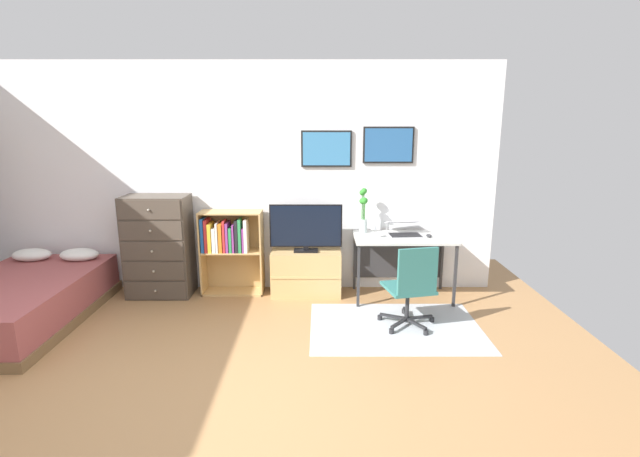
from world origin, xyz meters
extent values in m
plane|color=#A87A4C|center=(0.00, 0.00, 0.00)|extent=(7.20, 7.20, 0.00)
cube|color=white|center=(0.00, 2.43, 1.35)|extent=(6.12, 0.06, 2.70)
cube|color=black|center=(1.04, 2.38, 1.71)|extent=(0.59, 0.02, 0.42)
cube|color=teal|center=(1.04, 2.37, 1.71)|extent=(0.55, 0.01, 0.38)
cube|color=black|center=(1.76, 2.38, 1.75)|extent=(0.59, 0.02, 0.42)
cube|color=#285B93|center=(1.76, 2.37, 1.75)|extent=(0.55, 0.01, 0.38)
cube|color=#B2B7BC|center=(1.72, 1.24, 0.00)|extent=(1.70, 1.20, 0.01)
cube|color=brown|center=(-2.11, 1.34, 0.05)|extent=(1.28, 2.04, 0.10)
cube|color=#9E4C4C|center=(-2.11, 1.34, 0.27)|extent=(1.24, 2.00, 0.35)
ellipsoid|color=white|center=(-2.40, 2.10, 0.51)|extent=(0.44, 0.29, 0.14)
ellipsoid|color=white|center=(-1.85, 2.10, 0.51)|extent=(0.44, 0.29, 0.14)
cube|color=#4C4238|center=(-0.93, 2.16, 0.60)|extent=(0.74, 0.42, 1.19)
cube|color=#493F35|center=(-0.93, 1.94, 0.12)|extent=(0.70, 0.01, 0.22)
sphere|color=#A59E8C|center=(-0.93, 1.93, 0.12)|extent=(0.03, 0.03, 0.03)
cube|color=#493F35|center=(-0.93, 1.94, 0.36)|extent=(0.70, 0.01, 0.22)
sphere|color=#A59E8C|center=(-0.93, 1.93, 0.36)|extent=(0.03, 0.03, 0.03)
cube|color=#493F35|center=(-0.93, 1.94, 0.60)|extent=(0.70, 0.01, 0.22)
sphere|color=#A59E8C|center=(-0.93, 1.93, 0.60)|extent=(0.03, 0.03, 0.03)
cube|color=#493F35|center=(-0.93, 1.94, 0.83)|extent=(0.70, 0.01, 0.22)
sphere|color=#A59E8C|center=(-0.93, 1.93, 0.83)|extent=(0.03, 0.03, 0.03)
cube|color=#493F35|center=(-0.93, 1.94, 1.07)|extent=(0.70, 0.01, 0.22)
sphere|color=#A59E8C|center=(-0.93, 1.93, 1.07)|extent=(0.03, 0.03, 0.03)
cube|color=tan|center=(-0.44, 2.22, 0.50)|extent=(0.02, 0.30, 1.00)
cube|color=tan|center=(0.27, 2.22, 0.50)|extent=(0.02, 0.30, 1.00)
cube|color=tan|center=(-0.09, 2.22, 0.01)|extent=(0.73, 0.30, 0.02)
cube|color=tan|center=(-0.09, 2.22, 0.52)|extent=(0.69, 0.30, 0.02)
cube|color=tan|center=(-0.09, 2.22, 0.99)|extent=(0.69, 0.30, 0.02)
cube|color=tan|center=(-0.09, 2.37, 0.50)|extent=(0.73, 0.01, 1.00)
cube|color=#1E519E|center=(-0.40, 2.17, 0.73)|extent=(0.03, 0.18, 0.40)
cube|color=red|center=(-0.36, 2.20, 0.72)|extent=(0.03, 0.24, 0.38)
cube|color=gold|center=(-0.32, 2.19, 0.70)|extent=(0.04, 0.22, 0.34)
cube|color=white|center=(-0.27, 2.17, 0.67)|extent=(0.04, 0.19, 0.29)
cube|color=white|center=(-0.24, 2.19, 0.70)|extent=(0.02, 0.22, 0.35)
cube|color=orange|center=(-0.20, 2.16, 0.70)|extent=(0.04, 0.17, 0.34)
cube|color=red|center=(-0.15, 2.17, 0.72)|extent=(0.03, 0.18, 0.38)
cube|color=#8C388C|center=(-0.12, 2.20, 0.70)|extent=(0.03, 0.24, 0.35)
cube|color=#2D8C4C|center=(-0.08, 2.18, 0.68)|extent=(0.03, 0.20, 0.29)
cube|color=#8C388C|center=(-0.05, 2.19, 0.69)|extent=(0.02, 0.23, 0.33)
cube|color=black|center=(-0.01, 2.17, 0.72)|extent=(0.03, 0.18, 0.38)
cube|color=#2D8C4C|center=(0.03, 2.16, 0.73)|extent=(0.03, 0.17, 0.39)
cube|color=#8C388C|center=(0.07, 2.16, 0.67)|extent=(0.02, 0.17, 0.29)
cube|color=white|center=(0.10, 2.18, 0.72)|extent=(0.04, 0.20, 0.39)
cube|color=tan|center=(0.80, 2.17, 0.27)|extent=(0.82, 0.40, 0.54)
cube|color=tan|center=(0.80, 1.97, 0.27)|extent=(0.82, 0.01, 0.02)
cube|color=black|center=(0.80, 2.15, 0.55)|extent=(0.28, 0.16, 0.02)
cube|color=black|center=(0.80, 2.15, 0.58)|extent=(0.06, 0.04, 0.05)
cube|color=black|center=(0.80, 2.15, 0.84)|extent=(0.84, 0.02, 0.50)
cube|color=black|center=(0.80, 2.14, 0.84)|extent=(0.81, 0.01, 0.47)
cube|color=silver|center=(1.92, 2.06, 0.72)|extent=(1.13, 0.63, 0.03)
cube|color=#2D2D30|center=(1.38, 1.77, 0.35)|extent=(0.03, 0.03, 0.71)
cube|color=#2D2D30|center=(2.45, 1.77, 0.35)|extent=(0.03, 0.03, 0.71)
cube|color=#2D2D30|center=(1.38, 2.34, 0.35)|extent=(0.03, 0.03, 0.71)
cube|color=#2D2D30|center=(2.45, 2.34, 0.35)|extent=(0.03, 0.03, 0.71)
cube|color=#2D2D30|center=(1.92, 2.36, 0.39)|extent=(1.07, 0.02, 0.50)
cylinder|color=#232326|center=(2.11, 1.36, 0.03)|extent=(0.05, 0.05, 0.05)
cube|color=#232326|center=(1.98, 1.33, 0.07)|extent=(0.28, 0.09, 0.02)
cylinder|color=#232326|center=(1.87, 1.58, 0.03)|extent=(0.05, 0.05, 0.05)
cube|color=#232326|center=(1.85, 1.44, 0.07)|extent=(0.06, 0.28, 0.02)
cylinder|color=#232326|center=(1.58, 1.41, 0.03)|extent=(0.05, 0.05, 0.05)
cube|color=#232326|center=(1.71, 1.36, 0.07)|extent=(0.27, 0.14, 0.02)
cylinder|color=#232326|center=(1.66, 1.09, 0.03)|extent=(0.05, 0.05, 0.05)
cube|color=#232326|center=(1.75, 1.20, 0.07)|extent=(0.21, 0.23, 0.02)
cylinder|color=#232326|center=(1.98, 1.06, 0.03)|extent=(0.05, 0.05, 0.05)
cube|color=#232326|center=(1.91, 1.18, 0.07)|extent=(0.17, 0.26, 0.02)
cylinder|color=#232326|center=(1.84, 1.30, 0.23)|extent=(0.04, 0.04, 0.30)
cube|color=#2D6B66|center=(1.84, 1.30, 0.40)|extent=(0.53, 0.53, 0.03)
cube|color=#2D6B66|center=(1.89, 1.11, 0.64)|extent=(0.39, 0.12, 0.45)
cube|color=#B7B7BC|center=(1.94, 2.08, 0.75)|extent=(0.39, 0.28, 0.01)
cube|color=black|center=(1.94, 2.07, 0.75)|extent=(0.36, 0.25, 0.00)
cube|color=#B7B7BC|center=(1.93, 2.23, 0.87)|extent=(0.39, 0.26, 0.07)
cube|color=black|center=(1.93, 2.23, 0.87)|extent=(0.37, 0.24, 0.06)
ellipsoid|color=#262628|center=(2.20, 2.03, 0.76)|extent=(0.06, 0.10, 0.03)
cylinder|color=silver|center=(1.47, 2.24, 0.82)|extent=(0.09, 0.09, 0.16)
cylinder|color=#3D8438|center=(1.48, 2.24, 0.96)|extent=(0.01, 0.01, 0.34)
sphere|color=#308B2C|center=(1.48, 2.24, 1.12)|extent=(0.07, 0.07, 0.07)
cylinder|color=#3D8438|center=(1.47, 2.25, 1.01)|extent=(0.01, 0.01, 0.45)
sphere|color=#308B2C|center=(1.47, 2.25, 1.23)|extent=(0.07, 0.07, 0.07)
cylinder|color=#3D8438|center=(1.45, 2.25, 1.00)|extent=(0.01, 0.01, 0.43)
sphere|color=#308B2C|center=(1.45, 2.25, 1.22)|extent=(0.07, 0.07, 0.07)
cylinder|color=#3D8438|center=(1.45, 2.23, 0.95)|extent=(0.01, 0.01, 0.33)
sphere|color=#308B2C|center=(1.45, 2.23, 1.12)|extent=(0.07, 0.07, 0.07)
cylinder|color=#3D8438|center=(1.48, 2.22, 0.95)|extent=(0.01, 0.01, 0.33)
sphere|color=#308B2C|center=(1.48, 2.22, 1.12)|extent=(0.07, 0.07, 0.07)
cylinder|color=silver|center=(1.56, 1.97, 0.74)|extent=(0.06, 0.06, 0.01)
cylinder|color=silver|center=(1.56, 1.97, 0.80)|extent=(0.01, 0.01, 0.10)
cone|color=silver|center=(1.56, 1.97, 0.88)|extent=(0.07, 0.07, 0.07)
camera|label=1|loc=(0.96, -3.04, 2.00)|focal=25.78mm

